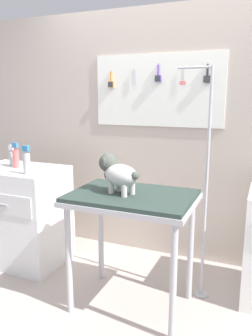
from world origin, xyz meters
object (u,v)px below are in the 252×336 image
Objects in this scene: grooming_arm at (205,195)px; counter_left at (21,215)px; grooming_table at (132,207)px; dog at (117,173)px; shampoo_bottle at (16,157)px.

grooming_arm is 1.94× the size of counter_left.
dog is at bearing -169.93° from grooming_table.
shampoo_bottle reaches higher than grooming_table.
counter_left reaches higher than grooming_table.
grooming_arm is (0.45, 0.33, 0.05)m from grooming_table.
grooming_arm is 1.69m from counter_left.
shampoo_bottle is (-0.02, 0.01, 0.54)m from counter_left.
counter_left is 3.96× the size of shampoo_bottle.
grooming_arm is at bearing 1.82° from shampoo_bottle.
grooming_table is 0.26m from dog.
grooming_table is 0.98× the size of counter_left.
counter_left is at bearing -177.73° from grooming_arm.
shampoo_bottle is at bearing 151.77° from counter_left.
dog is (-0.55, -0.34, 0.20)m from grooming_arm.
grooming_arm reaches higher than shampoo_bottle.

